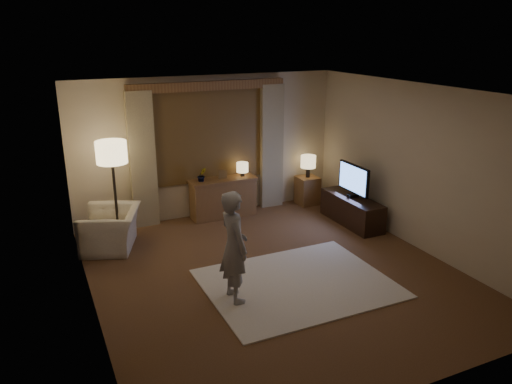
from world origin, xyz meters
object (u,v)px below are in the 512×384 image
side_table (307,190)px  sideboard (223,198)px  tv_stand (352,210)px  armchair (111,229)px  person (234,246)px

side_table → sideboard: bearing=178.4°
tv_stand → armchair: bearing=170.0°
side_table → person: (-2.77, -2.88, 0.48)m
sideboard → person: bearing=-108.5°
sideboard → tv_stand: bearing=-33.5°
tv_stand → person: 3.41m
side_table → tv_stand: bearing=-81.5°
sideboard → person: 3.11m
tv_stand → side_table: bearing=98.5°
armchair → side_table: size_ratio=1.76×
sideboard → person: size_ratio=0.81×
sideboard → side_table: size_ratio=2.14×
sideboard → side_table: bearing=-1.6°
armchair → side_table: (3.95, 0.53, -0.04)m
person → armchair: bearing=25.6°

